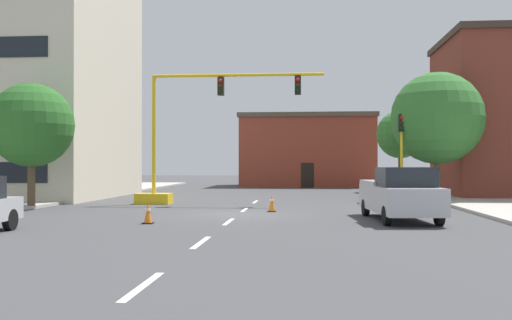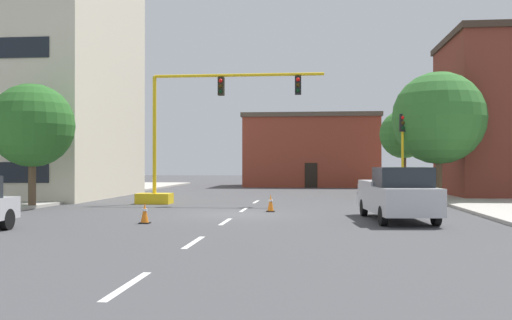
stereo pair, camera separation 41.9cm
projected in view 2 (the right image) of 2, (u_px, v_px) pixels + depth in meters
ground_plane at (237, 215)px, 23.84m from camera, size 160.00×160.00×0.00m
sidewalk_left at (36, 199)px, 33.10m from camera, size 6.00×56.00×0.14m
sidewalk_right at (495, 202)px, 30.49m from camera, size 6.00×56.00×0.14m
lane_stripe_seg_0 at (127, 285)px, 9.91m from camera, size 0.16×2.40×0.01m
lane_stripe_seg_1 at (194, 242)px, 15.38m from camera, size 0.16×2.40×0.01m
lane_stripe_seg_2 at (225, 222)px, 20.85m from camera, size 0.16×2.40×0.01m
lane_stripe_seg_3 at (244, 210)px, 26.32m from camera, size 0.16×2.40×0.01m
lane_stripe_seg_4 at (256, 202)px, 31.79m from camera, size 0.16×2.40×0.01m
building_brick_center at (311, 151)px, 54.42m from camera, size 12.54×8.31×6.71m
traffic_signal_gantry at (179, 160)px, 30.17m from camera, size 9.84×1.20×6.83m
traffic_light_pole_right at (403, 138)px, 30.87m from camera, size 0.32×0.47×4.80m
tree_right_mid at (439, 118)px, 31.83m from camera, size 5.15×5.15×7.24m
tree_right_far at (404, 135)px, 42.73m from camera, size 3.60×3.60×6.13m
tree_left_near at (32, 126)px, 27.29m from camera, size 3.99×3.99×5.95m
pickup_truck_silver at (397, 194)px, 21.22m from camera, size 2.48×5.56×1.99m
traffic_cone_roadside_a at (271, 203)px, 25.20m from camera, size 0.36×0.36×0.78m
traffic_cone_roadside_b at (145, 213)px, 20.24m from camera, size 0.36×0.36×0.75m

